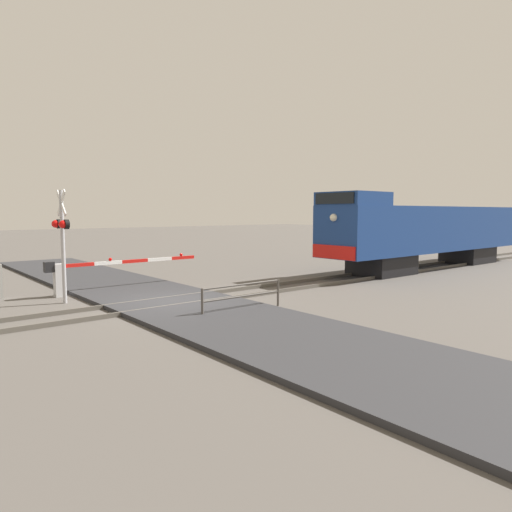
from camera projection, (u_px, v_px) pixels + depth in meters
ground_plane at (172, 304)px, 16.50m from camera, size 160.00×160.00×0.00m
rail_track_left at (162, 299)px, 17.05m from camera, size 0.08×80.00×0.15m
rail_track_right at (182, 305)px, 15.95m from camera, size 0.08×80.00×0.15m
road_surface at (172, 302)px, 16.50m from camera, size 36.00×4.44×0.15m
locomotive at (428, 231)px, 26.96m from camera, size 2.73×17.20×4.25m
crossing_signal at (62, 233)px, 16.46m from camera, size 1.18×0.33×4.08m
crossing_gate at (82, 272)px, 18.46m from camera, size 0.36×6.61×1.40m
guard_railing at (243, 293)px, 15.18m from camera, size 0.08×3.22×0.95m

